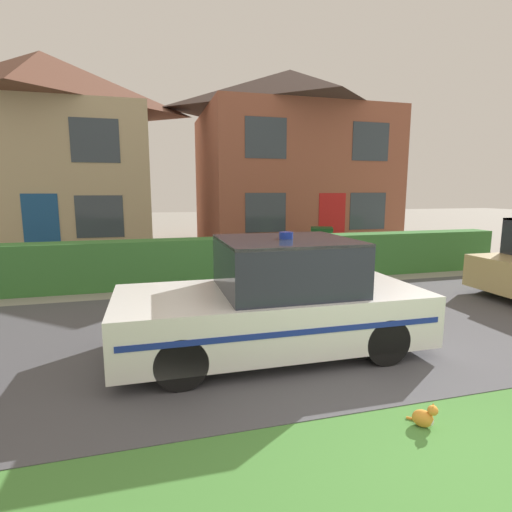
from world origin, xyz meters
TOP-DOWN VIEW (x-y plane):
  - ground_plane at (0.00, 0.00)m, footprint 80.00×80.00m
  - road_strip at (0.00, 3.48)m, footprint 28.00×5.07m
  - lawn_verge at (0.00, -0.20)m, footprint 28.00×2.30m
  - garden_hedge at (-0.83, 6.97)m, footprint 15.41×0.66m
  - police_car at (-0.77, 2.67)m, footprint 4.10×1.81m
  - cat at (0.02, 0.58)m, footprint 0.23×0.27m
  - house_left at (-5.72, 13.76)m, footprint 7.30×5.93m
  - house_right at (3.32, 13.51)m, footprint 7.26×6.41m
  - wheelie_bin at (2.66, 8.70)m, footprint 0.86×0.90m

SIDE VIEW (x-z plane):
  - ground_plane at x=0.00m, z-range 0.00..0.00m
  - lawn_verge at x=0.00m, z-range 0.00..0.01m
  - road_strip at x=0.00m, z-range 0.00..0.01m
  - cat at x=0.02m, z-range -0.02..0.22m
  - garden_hedge at x=-0.83m, z-range 0.00..1.07m
  - wheelie_bin at x=2.66m, z-range 0.00..1.10m
  - police_car at x=-0.77m, z-range -0.11..1.52m
  - house_right at x=3.32m, z-range 0.06..6.98m
  - house_left at x=-5.72m, z-range 0.07..7.00m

